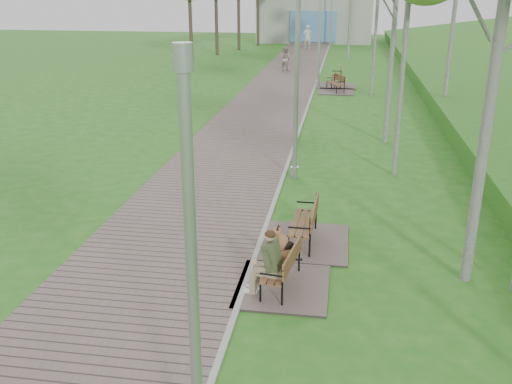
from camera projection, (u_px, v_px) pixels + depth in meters
The scene contains 13 objects.
walkway at pixel (268, 105), 24.69m from camera, with size 3.50×67.00×0.04m, color #675853.
kerb at pixel (308, 106), 24.44m from camera, with size 0.10×67.00×0.05m, color #999993.
building_north at pixel (315, 19), 51.33m from camera, with size 10.00×5.20×4.00m.
bench_main at pixel (278, 269), 9.69m from camera, with size 1.57×1.74×1.37m.
bench_second at pixel (303, 234), 11.48m from camera, with size 1.75×1.94×1.07m.
bench_third at pixel (335, 88), 27.61m from camera, with size 1.68×1.87×1.03m.
bench_far at pixel (336, 82), 29.15m from camera, with size 1.90×2.11×1.16m.
lamp_post_near at pixel (194, 317), 5.13m from camera, with size 0.17×0.17×4.52m.
lamp_post_second at pixel (297, 82), 14.51m from camera, with size 0.21×0.21×5.54m.
lamp_post_third at pixel (320, 36), 28.26m from camera, with size 0.21×0.21×5.38m.
lamp_post_far at pixel (331, 13), 47.55m from camera, with size 0.22×0.22×5.66m.
pedestrian_near at pixel (307, 37), 45.83m from camera, with size 0.69×0.45×1.88m, color silver.
pedestrian_far at pixel (285, 59), 34.08m from camera, with size 0.70×0.55×1.44m, color #9E968A.
Camera 1 is at (1.53, -2.78, 4.93)m, focal length 40.00 mm.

